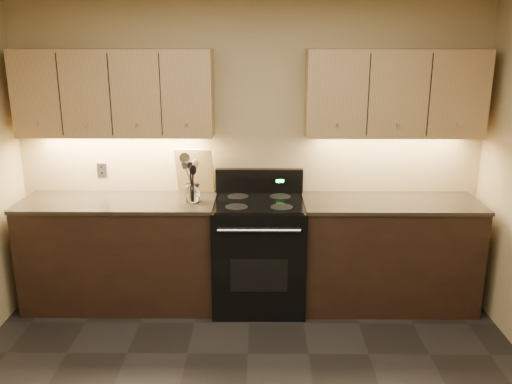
# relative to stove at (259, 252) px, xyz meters

# --- Properties ---
(wall_back) EXTENTS (4.00, 0.04, 2.60)m
(wall_back) POSITION_rel_stove_xyz_m (-0.08, 0.32, 0.82)
(wall_back) COLOR tan
(wall_back) RESTS_ON ground
(counter_left) EXTENTS (1.62, 0.62, 0.93)m
(counter_left) POSITION_rel_stove_xyz_m (-1.18, 0.02, -0.01)
(counter_left) COLOR black
(counter_left) RESTS_ON ground
(counter_right) EXTENTS (1.46, 0.62, 0.93)m
(counter_right) POSITION_rel_stove_xyz_m (1.10, 0.02, -0.01)
(counter_right) COLOR black
(counter_right) RESTS_ON ground
(stove) EXTENTS (0.76, 0.68, 1.14)m
(stove) POSITION_rel_stove_xyz_m (0.00, 0.00, 0.00)
(stove) COLOR black
(stove) RESTS_ON ground
(upper_cab_left) EXTENTS (1.60, 0.30, 0.70)m
(upper_cab_left) POSITION_rel_stove_xyz_m (-1.18, 0.17, 1.32)
(upper_cab_left) COLOR tan
(upper_cab_left) RESTS_ON wall_back
(upper_cab_right) EXTENTS (1.44, 0.30, 0.70)m
(upper_cab_right) POSITION_rel_stove_xyz_m (1.10, 0.17, 1.32)
(upper_cab_right) COLOR tan
(upper_cab_right) RESTS_ON wall_back
(outlet_plate) EXTENTS (0.08, 0.01, 0.12)m
(outlet_plate) POSITION_rel_stove_xyz_m (-1.38, 0.31, 0.64)
(outlet_plate) COLOR #B2B5BA
(outlet_plate) RESTS_ON wall_back
(utensil_crock) EXTENTS (0.12, 0.12, 0.15)m
(utensil_crock) POSITION_rel_stove_xyz_m (-0.55, 0.00, 0.52)
(utensil_crock) COLOR white
(utensil_crock) RESTS_ON counter_left
(cutting_board) EXTENTS (0.34, 0.16, 0.40)m
(cutting_board) POSITION_rel_stove_xyz_m (-0.56, 0.26, 0.65)
(cutting_board) COLOR tan
(cutting_board) RESTS_ON counter_left
(wooden_spoon) EXTENTS (0.12, 0.14, 0.33)m
(wooden_spoon) POSITION_rel_stove_xyz_m (-0.57, 0.00, 0.63)
(wooden_spoon) COLOR tan
(wooden_spoon) RESTS_ON utensil_crock
(black_spoon) EXTENTS (0.08, 0.12, 0.31)m
(black_spoon) POSITION_rel_stove_xyz_m (-0.56, 0.03, 0.61)
(black_spoon) COLOR black
(black_spoon) RESTS_ON utensil_crock
(black_turner) EXTENTS (0.11, 0.15, 0.34)m
(black_turner) POSITION_rel_stove_xyz_m (-0.55, -0.02, 0.63)
(black_turner) COLOR black
(black_turner) RESTS_ON utensil_crock
(steel_spatula) EXTENTS (0.20, 0.13, 0.36)m
(steel_spatula) POSITION_rel_stove_xyz_m (-0.52, 0.02, 0.64)
(steel_spatula) COLOR silver
(steel_spatula) RESTS_ON utensil_crock
(steel_skimmer) EXTENTS (0.20, 0.17, 0.40)m
(steel_skimmer) POSITION_rel_stove_xyz_m (-0.52, -0.01, 0.66)
(steel_skimmer) COLOR silver
(steel_skimmer) RESTS_ON utensil_crock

